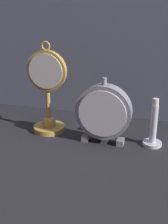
{
  "coord_description": "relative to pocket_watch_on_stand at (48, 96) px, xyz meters",
  "views": [
    {
      "loc": [
        0.24,
        -0.73,
        0.44
      ],
      "look_at": [
        0.0,
        0.08,
        0.1
      ],
      "focal_mm": 50.0,
      "sensor_mm": 36.0,
      "label": 1
    }
  ],
  "objects": [
    {
      "name": "brass_candlestick",
      "position": [
        0.34,
        -0.01,
        -0.07
      ],
      "size": [
        0.06,
        0.06,
        0.15
      ],
      "color": "silver",
      "rests_on": "ground_plane"
    },
    {
      "name": "pocket_watch_on_stand",
      "position": [
        0.0,
        0.0,
        0.0
      ],
      "size": [
        0.13,
        0.1,
        0.29
      ],
      "color": "gold",
      "rests_on": "ground_plane"
    },
    {
      "name": "mantel_clock_silver",
      "position": [
        0.19,
        -0.04,
        -0.02
      ],
      "size": [
        0.17,
        0.04,
        0.2
      ],
      "color": "gray",
      "rests_on": "ground_plane"
    },
    {
      "name": "ground_plane",
      "position": [
        0.14,
        -0.13,
        -0.12
      ],
      "size": [
        4.0,
        4.0,
        0.0
      ],
      "primitive_type": "plane",
      "color": "#232328"
    },
    {
      "name": "fabric_backdrop_drape",
      "position": [
        0.14,
        0.19,
        0.21
      ],
      "size": [
        1.25,
        0.01,
        0.66
      ],
      "primitive_type": "cube",
      "color": "slate",
      "rests_on": "ground_plane"
    }
  ]
}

